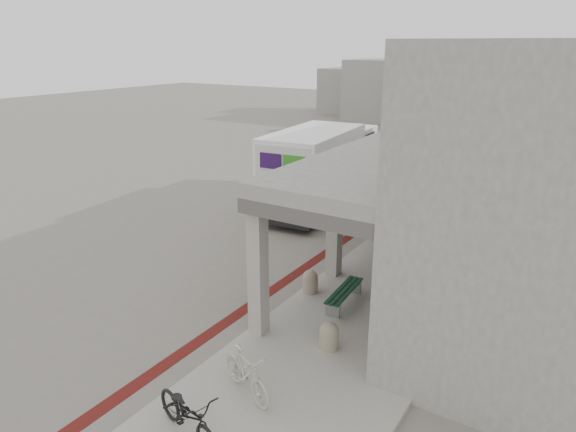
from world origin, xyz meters
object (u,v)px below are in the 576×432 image
Objects in this scene: bicycle_cream at (246,373)px; bench at (344,294)px; bicycle_black at (188,414)px; fedex_truck at (322,165)px; utility_cabinet at (431,260)px.

bench is at bearing 23.10° from bicycle_cream.
bench is 6.03m from bicycle_black.
utility_cabinet is (6.48, -4.81, -1.26)m from fedex_truck.
bench is 1.13× the size of bicycle_cream.
bicycle_black is (-0.15, -6.02, 0.19)m from bench.
utility_cabinet is 0.57× the size of bicycle_cream.
fedex_truck is 8.17m from utility_cabinet.
bicycle_cream is at bearing -98.54° from utility_cabinet.
bicycle_black is 1.15× the size of bicycle_cream.
fedex_truck is at bearing 45.06° from bicycle_cream.
fedex_truck reaches higher than bicycle_black.
fedex_truck reaches higher than bench.
fedex_truck is 4.39× the size of bicycle_black.
fedex_truck reaches higher than bicycle_cream.
fedex_truck is at bearing 145.16° from utility_cabinet.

